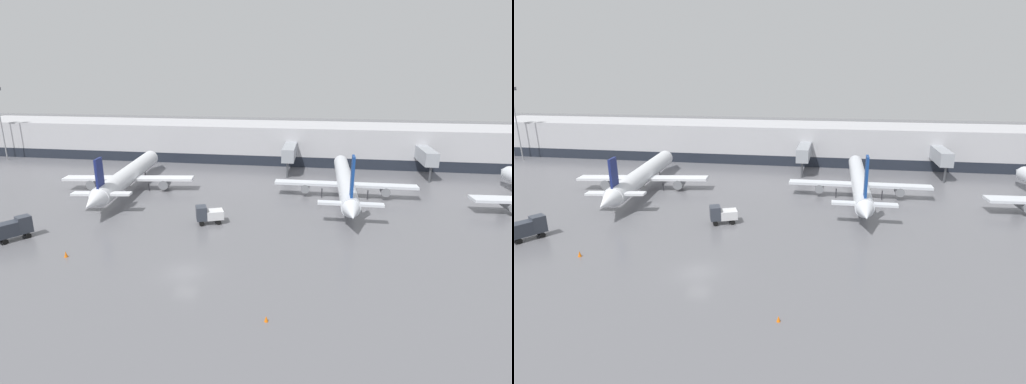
# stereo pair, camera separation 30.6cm
# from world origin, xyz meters

# --- Properties ---
(ground_plane) EXTENTS (320.00, 320.00, 0.00)m
(ground_plane) POSITION_xyz_m (0.00, 0.00, 0.00)
(ground_plane) COLOR slate
(terminal_building) EXTENTS (160.00, 26.89, 9.00)m
(terminal_building) POSITION_xyz_m (0.14, 61.90, 4.50)
(terminal_building) COLOR #B2B2B7
(terminal_building) RESTS_ON ground_plane
(parked_jet_0) EXTENTS (24.46, 38.69, 8.81)m
(parked_jet_0) POSITION_xyz_m (-21.19, 30.03, 2.78)
(parked_jet_0) COLOR silver
(parked_jet_0) RESTS_ON ground_plane
(parked_jet_2) EXTENTS (24.85, 38.63, 10.24)m
(parked_jet_2) POSITION_xyz_m (18.95, 31.58, 2.89)
(parked_jet_2) COLOR silver
(parked_jet_2) RESTS_ON ground_plane
(service_truck_0) EXTENTS (3.85, 4.66, 2.96)m
(service_truck_0) POSITION_xyz_m (-25.34, 5.22, 1.67)
(service_truck_0) COLOR #2D333D
(service_truck_0) RESTS_ON ground_plane
(service_truck_1) EXTENTS (4.40, 3.36, 2.72)m
(service_truck_1) POSITION_xyz_m (-1.46, 15.13, 1.47)
(service_truck_1) COLOR silver
(service_truck_1) RESTS_ON ground_plane
(traffic_cone_1) EXTENTS (0.45, 0.45, 0.72)m
(traffic_cone_1) POSITION_xyz_m (-15.46, 1.49, 0.36)
(traffic_cone_1) COLOR orange
(traffic_cone_1) RESTS_ON ground_plane
(traffic_cone_4) EXTENTS (0.37, 0.37, 0.57)m
(traffic_cone_4) POSITION_xyz_m (10.22, -7.59, 0.28)
(traffic_cone_4) COLOR orange
(traffic_cone_4) RESTS_ON ground_plane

